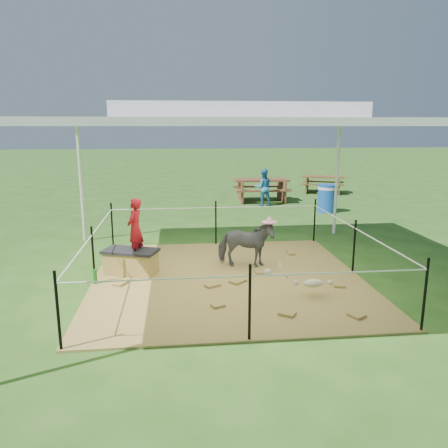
{
  "coord_description": "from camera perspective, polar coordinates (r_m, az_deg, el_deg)",
  "views": [
    {
      "loc": [
        -0.85,
        -7.13,
        2.6
      ],
      "look_at": [
        0.0,
        0.6,
        0.85
      ],
      "focal_mm": 35.0,
      "sensor_mm": 36.0,
      "label": 1
    }
  ],
  "objects": [
    {
      "name": "rope_fence",
      "position": [
        7.45,
        0.51,
        -2.56
      ],
      "size": [
        4.54,
        4.54,
        1.0
      ],
      "color": "black",
      "rests_on": "ground"
    },
    {
      "name": "picnic_table_near",
      "position": [
        15.47,
        4.87,
        4.43
      ],
      "size": [
        1.93,
        1.42,
        0.79
      ],
      "primitive_type": "cube",
      "rotation": [
        0.0,
        0.0,
        -0.03
      ],
      "color": "brown",
      "rests_on": "ground"
    },
    {
      "name": "trash_barrel",
      "position": [
        13.79,
        13.27,
        3.28
      ],
      "size": [
        0.59,
        0.59,
        0.86
      ],
      "primitive_type": "cylinder",
      "rotation": [
        0.0,
        0.0,
        0.07
      ],
      "color": "blue",
      "rests_on": "ground"
    },
    {
      "name": "foal",
      "position": [
        6.88,
        11.6,
        -7.36
      ],
      "size": [
        0.89,
        0.51,
        0.49
      ],
      "primitive_type": null,
      "rotation": [
        0.0,
        0.0,
        0.02
      ],
      "color": "beige",
      "rests_on": "hay_patch"
    },
    {
      "name": "woman",
      "position": [
        7.76,
        -11.57,
        0.15
      ],
      "size": [
        0.37,
        0.45,
        1.06
      ],
      "primitive_type": "imported",
      "rotation": [
        0.0,
        0.0,
        -1.93
      ],
      "color": "#B2111C",
      "rests_on": "straw_bale"
    },
    {
      "name": "green_bottle",
      "position": [
        7.63,
        -16.49,
        -6.57
      ],
      "size": [
        0.09,
        0.09,
        0.25
      ],
      "primitive_type": "cylinder",
      "rotation": [
        0.0,
        0.0,
        -0.36
      ],
      "color": "#1A7419",
      "rests_on": "hay_patch"
    },
    {
      "name": "straw_bale",
      "position": [
        7.95,
        -12.06,
        -4.98
      ],
      "size": [
        0.98,
        0.72,
        0.39
      ],
      "primitive_type": "cube",
      "rotation": [
        0.0,
        0.0,
        -0.36
      ],
      "color": "#A48B3B",
      "rests_on": "hay_patch"
    },
    {
      "name": "pony",
      "position": [
        8.07,
        2.83,
        -2.67
      ],
      "size": [
        1.09,
        0.63,
        0.87
      ],
      "primitive_type": "imported",
      "rotation": [
        0.0,
        0.0,
        1.4
      ],
      "color": "#49484D",
      "rests_on": "hay_patch"
    },
    {
      "name": "pink_hat",
      "position": [
        7.96,
        2.87,
        0.78
      ],
      "size": [
        0.27,
        0.27,
        0.13
      ],
      "primitive_type": "cylinder",
      "color": "pink",
      "rests_on": "pony"
    },
    {
      "name": "canopy_tent",
      "position": [
        7.18,
        0.54,
        13.41
      ],
      "size": [
        6.3,
        6.3,
        2.9
      ],
      "color": "silver",
      "rests_on": "ground"
    },
    {
      "name": "dark_cloth",
      "position": [
        7.89,
        -12.13,
        -3.45
      ],
      "size": [
        1.05,
        0.79,
        0.05
      ],
      "primitive_type": "cube",
      "rotation": [
        0.0,
        0.0,
        -0.36
      ],
      "color": "black",
      "rests_on": "straw_bale"
    },
    {
      "name": "distant_person",
      "position": [
        14.57,
        5.14,
        4.79
      ],
      "size": [
        0.62,
        0.49,
        1.22
      ],
      "primitive_type": "imported",
      "rotation": [
        0.0,
        0.0,
        3.19
      ],
      "color": "#347EC5",
      "rests_on": "ground"
    },
    {
      "name": "ground",
      "position": [
        7.64,
        0.5,
        -7.22
      ],
      "size": [
        90.0,
        90.0,
        0.0
      ],
      "primitive_type": "plane",
      "color": "#2D5919",
      "rests_on": "ground"
    },
    {
      "name": "hay_patch",
      "position": [
        7.63,
        0.5,
        -7.11
      ],
      "size": [
        4.6,
        4.6,
        0.03
      ],
      "primitive_type": "cube",
      "color": "brown",
      "rests_on": "ground"
    },
    {
      "name": "picnic_table_far",
      "position": [
        17.84,
        12.81,
        5.07
      ],
      "size": [
        1.91,
        1.65,
        0.67
      ],
      "primitive_type": "cube",
      "rotation": [
        0.0,
        0.0,
        -0.36
      ],
      "color": "brown",
      "rests_on": "ground"
    }
  ]
}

